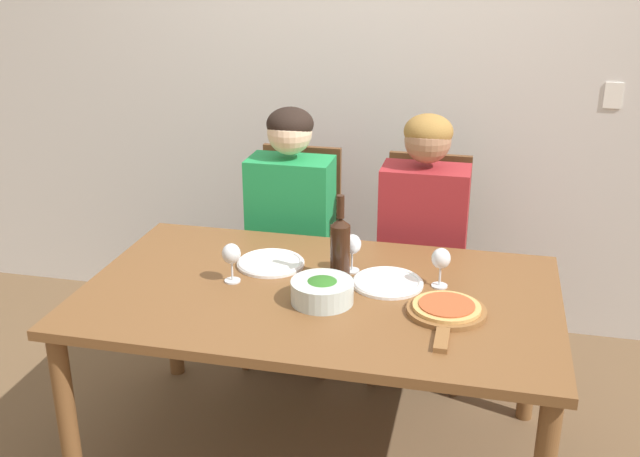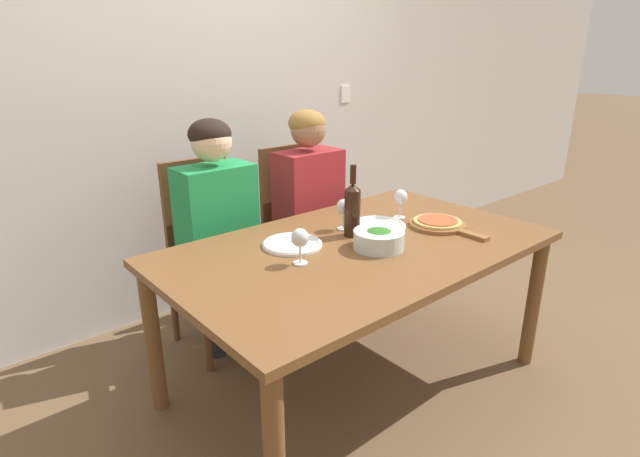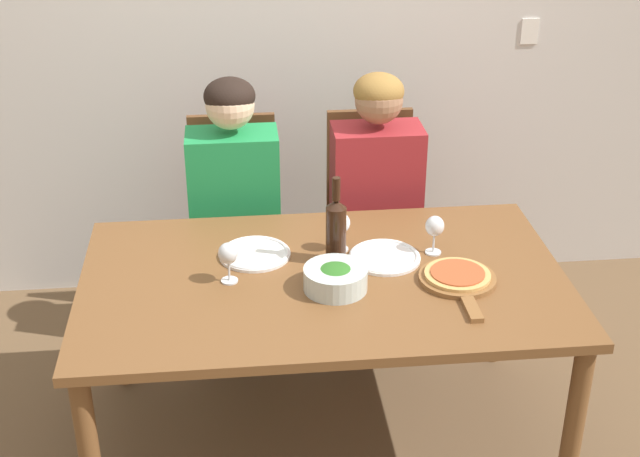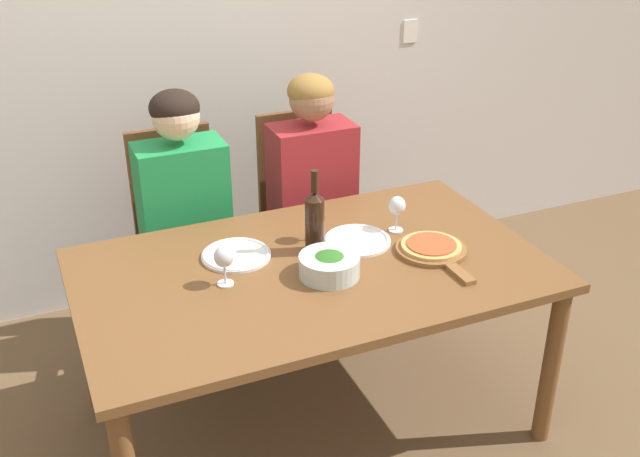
{
  "view_description": "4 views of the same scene",
  "coord_description": "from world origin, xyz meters",
  "px_view_note": "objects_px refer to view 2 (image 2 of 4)",
  "views": [
    {
      "loc": [
        0.56,
        -2.39,
        1.92
      ],
      "look_at": [
        -0.03,
        0.15,
        0.91
      ],
      "focal_mm": 42.0,
      "sensor_mm": 36.0,
      "label": 1
    },
    {
      "loc": [
        -1.48,
        -1.46,
        1.53
      ],
      "look_at": [
        -0.12,
        0.13,
        0.8
      ],
      "focal_mm": 28.0,
      "sensor_mm": 36.0,
      "label": 2
    },
    {
      "loc": [
        -0.29,
        -2.71,
        2.32
      ],
      "look_at": [
        0.0,
        0.16,
        0.84
      ],
      "focal_mm": 50.0,
      "sensor_mm": 36.0,
      "label": 3
    },
    {
      "loc": [
        -0.93,
        -2.22,
        2.11
      ],
      "look_at": [
        0.08,
        0.12,
        0.81
      ],
      "focal_mm": 42.0,
      "sensor_mm": 36.0,
      "label": 4
    }
  ],
  "objects_px": {
    "dinner_plate_right": "(378,225)",
    "pizza_on_board": "(439,224)",
    "person_woman": "(218,217)",
    "dinner_plate_left": "(292,244)",
    "wine_bottle": "(352,208)",
    "wine_glass_right": "(400,198)",
    "person_man": "(311,195)",
    "wine_glass_left": "(299,239)",
    "broccoli_bowl": "(379,239)",
    "chair_left": "(210,249)",
    "wine_glass_centre": "(344,208)",
    "chair_right": "(298,225)"
  },
  "relations": [
    {
      "from": "chair_left",
      "to": "dinner_plate_right",
      "type": "bearing_deg",
      "value": -53.29
    },
    {
      "from": "dinner_plate_left",
      "to": "wine_glass_centre",
      "type": "height_order",
      "value": "wine_glass_centre"
    },
    {
      "from": "wine_bottle",
      "to": "wine_glass_left",
      "type": "xyz_separation_m",
      "value": [
        -0.39,
        -0.1,
        -0.03
      ]
    },
    {
      "from": "chair_right",
      "to": "wine_glass_left",
      "type": "height_order",
      "value": "chair_right"
    },
    {
      "from": "broccoli_bowl",
      "to": "wine_glass_centre",
      "type": "xyz_separation_m",
      "value": [
        0.05,
        0.28,
        0.06
      ]
    },
    {
      "from": "dinner_plate_left",
      "to": "dinner_plate_right",
      "type": "bearing_deg",
      "value": -9.0
    },
    {
      "from": "chair_left",
      "to": "pizza_on_board",
      "type": "bearing_deg",
      "value": -49.92
    },
    {
      "from": "broccoli_bowl",
      "to": "chair_right",
      "type": "bearing_deg",
      "value": 73.34
    },
    {
      "from": "dinner_plate_right",
      "to": "wine_glass_left",
      "type": "bearing_deg",
      "value": -170.11
    },
    {
      "from": "dinner_plate_left",
      "to": "wine_glass_centre",
      "type": "bearing_deg",
      "value": 2.46
    },
    {
      "from": "wine_bottle",
      "to": "wine_glass_right",
      "type": "bearing_deg",
      "value": 4.31
    },
    {
      "from": "wine_glass_right",
      "to": "dinner_plate_right",
      "type": "bearing_deg",
      "value": -171.46
    },
    {
      "from": "chair_left",
      "to": "chair_right",
      "type": "distance_m",
      "value": 0.61
    },
    {
      "from": "dinner_plate_left",
      "to": "wine_glass_centre",
      "type": "distance_m",
      "value": 0.33
    },
    {
      "from": "pizza_on_board",
      "to": "person_woman",
      "type": "bearing_deg",
      "value": 134.03
    },
    {
      "from": "dinner_plate_right",
      "to": "wine_glass_right",
      "type": "relative_size",
      "value": 1.75
    },
    {
      "from": "person_woman",
      "to": "dinner_plate_right",
      "type": "bearing_deg",
      "value": -48.28
    },
    {
      "from": "wine_glass_right",
      "to": "pizza_on_board",
      "type": "bearing_deg",
      "value": -79.46
    },
    {
      "from": "person_woman",
      "to": "wine_glass_right",
      "type": "relative_size",
      "value": 8.2
    },
    {
      "from": "wine_glass_left",
      "to": "dinner_plate_right",
      "type": "bearing_deg",
      "value": 9.89
    },
    {
      "from": "chair_right",
      "to": "wine_glass_centre",
      "type": "distance_m",
      "value": 0.74
    },
    {
      "from": "chair_left",
      "to": "person_woman",
      "type": "height_order",
      "value": "person_woman"
    },
    {
      "from": "pizza_on_board",
      "to": "wine_glass_centre",
      "type": "relative_size",
      "value": 2.73
    },
    {
      "from": "dinner_plate_right",
      "to": "pizza_on_board",
      "type": "relative_size",
      "value": 0.64
    },
    {
      "from": "wine_glass_left",
      "to": "person_woman",
      "type": "bearing_deg",
      "value": 87.62
    },
    {
      "from": "wine_glass_left",
      "to": "wine_glass_centre",
      "type": "relative_size",
      "value": 1.0
    },
    {
      "from": "person_man",
      "to": "pizza_on_board",
      "type": "relative_size",
      "value": 3.0
    },
    {
      "from": "dinner_plate_left",
      "to": "pizza_on_board",
      "type": "bearing_deg",
      "value": -20.65
    },
    {
      "from": "wine_glass_left",
      "to": "wine_glass_right",
      "type": "height_order",
      "value": "same"
    },
    {
      "from": "wine_bottle",
      "to": "dinner_plate_left",
      "type": "bearing_deg",
      "value": 165.73
    },
    {
      "from": "chair_left",
      "to": "wine_bottle",
      "type": "xyz_separation_m",
      "value": [
        0.36,
        -0.72,
        0.33
      ]
    },
    {
      "from": "wine_bottle",
      "to": "wine_glass_left",
      "type": "bearing_deg",
      "value": -165.62
    },
    {
      "from": "person_woman",
      "to": "wine_glass_centre",
      "type": "distance_m",
      "value": 0.65
    },
    {
      "from": "chair_right",
      "to": "wine_bottle",
      "type": "relative_size",
      "value": 3.02
    },
    {
      "from": "broccoli_bowl",
      "to": "wine_glass_right",
      "type": "bearing_deg",
      "value": 29.18
    },
    {
      "from": "wine_glass_right",
      "to": "person_woman",
      "type": "bearing_deg",
      "value": 141.6
    },
    {
      "from": "wine_bottle",
      "to": "broccoli_bowl",
      "type": "height_order",
      "value": "wine_bottle"
    },
    {
      "from": "wine_glass_right",
      "to": "wine_glass_centre",
      "type": "relative_size",
      "value": 1.0
    },
    {
      "from": "dinner_plate_right",
      "to": "pizza_on_board",
      "type": "bearing_deg",
      "value": -39.65
    },
    {
      "from": "chair_left",
      "to": "dinner_plate_left",
      "type": "xyz_separation_m",
      "value": [
        0.07,
        -0.65,
        0.2
      ]
    },
    {
      "from": "person_woman",
      "to": "pizza_on_board",
      "type": "xyz_separation_m",
      "value": [
        0.77,
        -0.79,
        -0.0
      ]
    },
    {
      "from": "person_woman",
      "to": "pizza_on_board",
      "type": "distance_m",
      "value": 1.1
    },
    {
      "from": "dinner_plate_right",
      "to": "wine_glass_left",
      "type": "height_order",
      "value": "wine_glass_left"
    },
    {
      "from": "chair_right",
      "to": "wine_bottle",
      "type": "bearing_deg",
      "value": -109.05
    },
    {
      "from": "dinner_plate_right",
      "to": "person_man",
      "type": "bearing_deg",
      "value": 83.47
    },
    {
      "from": "chair_right",
      "to": "person_man",
      "type": "height_order",
      "value": "person_man"
    },
    {
      "from": "broccoli_bowl",
      "to": "dinner_plate_right",
      "type": "xyz_separation_m",
      "value": [
        0.2,
        0.19,
        -0.03
      ]
    },
    {
      "from": "person_woman",
      "to": "dinner_plate_left",
      "type": "xyz_separation_m",
      "value": [
        0.07,
        -0.53,
        -0.01
      ]
    },
    {
      "from": "person_woman",
      "to": "pizza_on_board",
      "type": "height_order",
      "value": "person_woman"
    },
    {
      "from": "person_man",
      "to": "wine_glass_left",
      "type": "relative_size",
      "value": 8.2
    }
  ]
}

